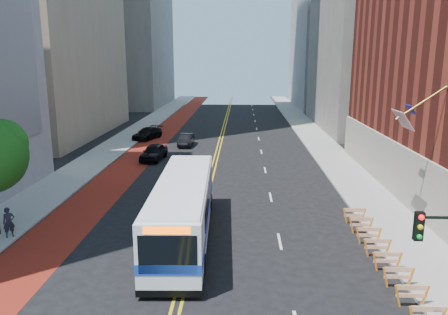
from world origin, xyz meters
name	(u,v)px	position (x,y,z in m)	size (l,w,h in m)	color
ground	(179,297)	(0.00, 0.00, 0.00)	(160.00, 160.00, 0.00)	black
sidewalk_left	(110,150)	(-12.00, 30.00, 0.07)	(4.00, 140.00, 0.15)	gray
sidewalk_right	(328,152)	(12.00, 30.00, 0.07)	(4.00, 140.00, 0.15)	gray
bus_lane_paint	(145,151)	(-8.10, 30.00, 0.00)	(3.60, 140.00, 0.01)	maroon
center_line_inner	(216,151)	(-0.18, 30.00, 0.00)	(0.14, 140.00, 0.01)	gold
center_line_outer	(219,151)	(0.18, 30.00, 0.00)	(0.14, 140.00, 0.01)	gold
lane_dashes	(259,139)	(4.80, 38.00, 0.01)	(0.14, 98.20, 0.01)	silver
construction_barriers	(382,252)	(9.60, 3.42, 0.68)	(1.42, 10.91, 1.00)	orange
transit_bus	(183,208)	(-0.59, 6.09, 1.84)	(3.25, 12.92, 3.53)	white
car_a	(154,152)	(-6.19, 25.62, 0.79)	(1.87, 4.66, 1.59)	black
car_b	(186,140)	(-3.85, 33.00, 0.70)	(1.48, 4.24, 1.40)	black
car_c	(147,133)	(-9.30, 37.13, 0.73)	(2.03, 5.00, 1.45)	black
pedestrian	(9,222)	(-10.40, 5.69, 1.01)	(0.63, 0.41, 1.72)	black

